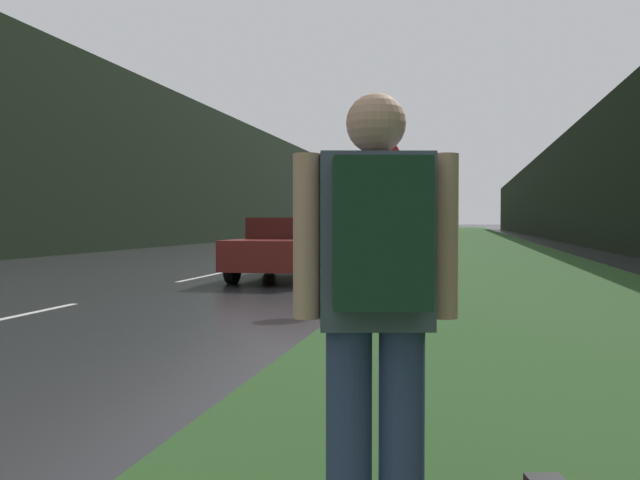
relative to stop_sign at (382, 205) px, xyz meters
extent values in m
cube|color=#26471E|center=(2.59, 29.64, -1.61)|extent=(6.00, 240.00, 0.02)
cube|color=silver|center=(-4.84, -2.96, -1.62)|extent=(0.12, 3.00, 0.01)
cube|color=silver|center=(-4.84, 4.04, -1.62)|extent=(0.12, 3.00, 0.01)
cube|color=silver|center=(-4.84, 11.04, -1.62)|extent=(0.12, 3.00, 0.01)
cube|color=silver|center=(-4.84, 18.04, -1.62)|extent=(0.12, 3.00, 0.01)
cube|color=silver|center=(-4.84, 25.04, -1.62)|extent=(0.12, 3.00, 0.01)
cube|color=black|center=(-15.28, 39.64, 2.65)|extent=(2.00, 140.00, 8.54)
cube|color=black|center=(8.59, 39.64, 1.89)|extent=(2.00, 140.00, 7.01)
cylinder|color=slate|center=(0.00, 0.00, -0.56)|extent=(0.07, 0.07, 2.12)
cylinder|color=#B71414|center=(0.00, 0.00, 0.80)|extent=(0.60, 0.02, 0.60)
cylinder|color=navy|center=(0.91, -8.80, -1.15)|extent=(0.18, 0.18, 0.93)
cylinder|color=navy|center=(1.11, -8.75, -1.15)|extent=(0.18, 0.18, 0.93)
cube|color=#4C5666|center=(1.01, -8.77, -0.35)|extent=(0.47, 0.33, 0.67)
sphere|color=tan|center=(1.01, -8.77, 0.10)|extent=(0.23, 0.23, 0.23)
cylinder|color=tan|center=(0.75, -8.83, -0.33)|extent=(0.10, 0.10, 0.63)
cylinder|color=tan|center=(1.27, -8.71, -0.33)|extent=(0.10, 0.10, 0.63)
cube|color=#193823|center=(1.05, -8.98, -0.32)|extent=(0.37, 0.25, 0.54)
cube|color=maroon|center=(-2.63, 3.91, -0.99)|extent=(1.93, 4.56, 0.65)
cube|color=#40120F|center=(-2.63, 4.14, -0.43)|extent=(1.64, 2.05, 0.48)
cylinder|color=black|center=(-1.71, 2.49, -1.28)|extent=(0.20, 0.67, 0.67)
cylinder|color=black|center=(-3.54, 2.49, -1.28)|extent=(0.20, 0.67, 0.67)
cylinder|color=black|center=(-1.71, 5.32, -1.28)|extent=(0.20, 0.67, 0.67)
cylinder|color=black|center=(-3.54, 5.32, -1.28)|extent=(0.20, 0.67, 0.67)
cube|color=#6E684F|center=(-7.06, 86.97, -0.04)|extent=(2.25, 2.54, 2.36)
cube|color=tan|center=(-7.06, 82.76, 0.36)|extent=(2.37, 5.88, 3.14)
cylinder|color=black|center=(-8.19, 86.72, -1.17)|extent=(0.28, 0.90, 0.90)
cylinder|color=black|center=(-5.94, 86.72, -1.17)|extent=(0.28, 0.90, 0.90)
cylinder|color=black|center=(-8.19, 81.29, -1.17)|extent=(0.28, 0.90, 0.90)
cylinder|color=black|center=(-5.94, 81.29, -1.17)|extent=(0.28, 0.90, 0.90)
camera|label=1|loc=(1.34, -11.36, -0.28)|focal=38.00mm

